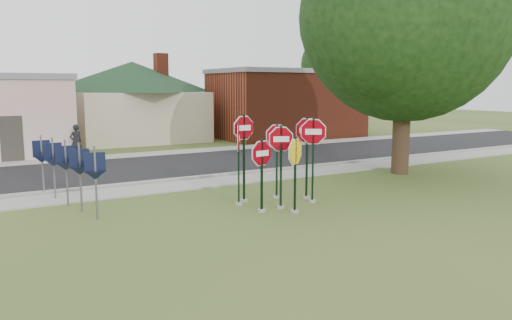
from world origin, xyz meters
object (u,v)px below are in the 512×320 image
stop_sign_yellow (295,165)px  oak_tree (406,15)px  stop_sign_center (281,156)px  pedestrian (76,142)px  stop_sign_left (262,167)px

stop_sign_yellow → oak_tree: size_ratio=0.19×
stop_sign_center → pedestrian: (-3.17, 13.32, -0.67)m
stop_sign_left → oak_tree: size_ratio=0.18×
stop_sign_left → pedestrian: 13.62m
stop_sign_left → stop_sign_center: bearing=5.3°
stop_sign_left → oak_tree: (8.26, 2.60, 5.07)m
stop_sign_center → pedestrian: bearing=103.4°
stop_sign_center → stop_sign_left: (-0.69, -0.06, -0.26)m
stop_sign_center → stop_sign_yellow: (0.07, -0.61, -0.19)m
stop_sign_center → stop_sign_yellow: bearing=-83.2°
stop_sign_center → oak_tree: size_ratio=0.21×
stop_sign_yellow → pedestrian: (-3.25, 13.93, -0.47)m
stop_sign_yellow → oak_tree: bearing=22.8°
oak_tree → pedestrian: oak_tree is taller
stop_sign_center → pedestrian: size_ratio=1.52×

